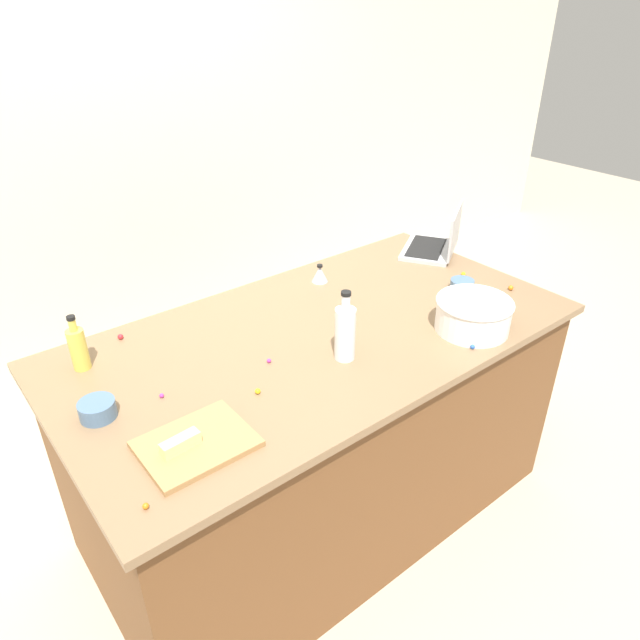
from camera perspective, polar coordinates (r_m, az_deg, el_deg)
The scene contains 20 objects.
ground_plane at distance 2.68m, azimuth 0.00°, elevation -17.84°, with size 12.00×12.00×0.00m, color #B7A88E.
wall_back at distance 3.45m, azimuth -19.68°, elevation 16.86°, with size 8.00×0.10×2.60m, color beige.
island_counter at distance 2.37m, azimuth 0.00°, elevation -10.50°, with size 1.89×0.99×0.90m.
laptop at distance 2.79m, azimuth 11.45°, elevation 7.44°, with size 0.38×0.36×0.22m.
mixing_bowl_large at distance 2.16m, azimuth 14.89°, elevation 0.56°, with size 0.28×0.28×0.12m.
bottle_vinegar at distance 1.91m, azimuth 2.49°, elevation -1.20°, with size 0.07×0.07×0.25m.
bottle_oil at distance 2.03m, azimuth -22.77°, elevation -2.55°, with size 0.06×0.06×0.20m.
cutting_board at distance 1.65m, azimuth -12.11°, elevation -11.87°, with size 0.30×0.23×0.02m, color #AD7F4C.
butter_stick_left at distance 1.62m, azimuth -13.62°, elevation -11.75°, with size 0.11×0.04×0.04m, color #F4E58C.
ramekin_small at distance 2.45m, azimuth 13.84°, elevation 3.34°, with size 0.10×0.10×0.05m, color slate.
ramekin_medium at distance 1.81m, azimuth -21.12°, elevation -8.24°, with size 0.11×0.11×0.05m, color slate.
kitchen_timer at distance 2.45m, azimuth -0.02°, elevation 4.60°, with size 0.07×0.07×0.08m.
candy_0 at distance 2.52m, azimuth 18.32°, elevation 3.03°, with size 0.02×0.02×0.02m, color orange.
candy_1 at distance 1.80m, azimuth -6.17°, elevation -7.01°, with size 0.02×0.02×0.02m, color yellow.
candy_2 at distance 2.18m, azimuth -19.10°, elevation -1.57°, with size 0.02×0.02×0.02m, color red.
candy_3 at distance 1.94m, azimuth -5.06°, elevation -4.02°, with size 0.01×0.01×0.01m, color #CC3399.
candy_4 at distance 1.85m, azimuth -15.41°, elevation -7.16°, with size 0.01×0.01×0.01m, color #CC3399.
candy_5 at distance 2.07m, azimuth 14.83°, elevation -2.57°, with size 0.02×0.02×0.02m, color blue.
candy_6 at distance 2.59m, azimuth 13.97°, elevation 4.43°, with size 0.02×0.02×0.02m, color yellow.
candy_7 at distance 1.52m, azimuth -16.83°, elevation -17.17°, with size 0.02×0.02×0.02m, color orange.
Camera 1 is at (-1.12, -1.40, 1.99)m, focal length 32.42 mm.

